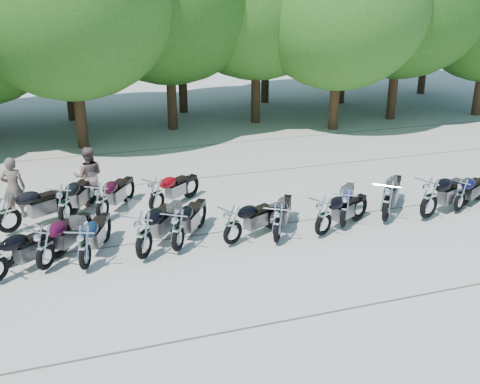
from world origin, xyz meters
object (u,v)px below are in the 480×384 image
object	(u,v)px
motorcycle_6	(233,224)
motorcycle_11	(430,197)
motorcycle_10	(387,200)
rider_0	(13,188)
motorcycle_2	(44,246)
motorcycle_7	(277,222)
motorcycle_9	(344,208)
motorcycle_3	(84,246)
motorcycle_12	(461,194)
motorcycle_15	(64,203)
motorcycle_14	(8,211)
motorcycle_4	(143,234)
motorcycle_16	(102,201)
rider_1	(89,176)
motorcycle_8	(324,215)
motorcycle_5	(178,229)
motorcycle_17	(156,194)

from	to	relation	value
motorcycle_6	motorcycle_11	xyz separation A→B (m)	(5.76, -0.15, 0.10)
motorcycle_10	rider_0	size ratio (longest dim) A/B	1.37
motorcycle_2	rider_0	xyz separation A→B (m)	(-0.80, 3.66, 0.25)
motorcycle_7	motorcycle_9	xyz separation A→B (m)	(2.07, 0.31, 0.02)
motorcycle_3	motorcycle_6	xyz separation A→B (m)	(3.67, 0.19, -0.02)
motorcycle_12	motorcycle_15	world-z (taller)	motorcycle_15
motorcycle_12	motorcycle_14	xyz separation A→B (m)	(-12.44, 2.47, 0.09)
motorcycle_2	motorcycle_4	distance (m)	2.28
motorcycle_16	rider_1	size ratio (longest dim) A/B	1.26
motorcycle_7	motorcycle_9	world-z (taller)	motorcycle_9
rider_1	motorcycle_8	bearing A→B (deg)	149.94
motorcycle_10	motorcycle_11	size ratio (longest dim) A/B	0.97
motorcycle_15	motorcycle_16	distance (m)	1.00
motorcycle_11	rider_0	distance (m)	11.77
motorcycle_7	motorcycle_11	bearing A→B (deg)	-147.41
motorcycle_4	motorcycle_14	distance (m)	4.12
motorcycle_7	motorcycle_10	size ratio (longest dim) A/B	0.89
motorcycle_3	motorcycle_11	world-z (taller)	motorcycle_11
motorcycle_14	motorcycle_15	world-z (taller)	motorcycle_14
motorcycle_4	motorcycle_6	size ratio (longest dim) A/B	1.15
motorcycle_5	motorcycle_10	bearing A→B (deg)	-146.87
motorcycle_2	motorcycle_3	bearing A→B (deg)	-162.31
motorcycle_2	motorcycle_15	bearing A→B (deg)	-67.24
motorcycle_3	motorcycle_7	distance (m)	4.80
motorcycle_3	rider_1	bearing A→B (deg)	-74.38
motorcycle_16	motorcycle_2	bearing A→B (deg)	91.68
motorcycle_12	motorcycle_15	xyz separation A→B (m)	(-10.99, 2.59, 0.09)
motorcycle_9	motorcycle_12	distance (m)	3.77
motorcycle_6	motorcycle_12	size ratio (longest dim) A/B	1.04
motorcycle_8	motorcycle_14	xyz separation A→B (m)	(-7.90, 2.75, 0.05)
motorcycle_6	motorcycle_9	world-z (taller)	motorcycle_9
motorcycle_8	motorcycle_12	world-z (taller)	motorcycle_8
motorcycle_9	motorcycle_16	world-z (taller)	motorcycle_16
motorcycle_5	motorcycle_7	distance (m)	2.55
motorcycle_11	motorcycle_7	bearing A→B (deg)	71.07
motorcycle_9	motorcycle_11	size ratio (longest dim) A/B	0.88
motorcycle_3	motorcycle_17	xyz separation A→B (m)	(2.21, 2.95, -0.02)
motorcycle_4	motorcycle_7	distance (m)	3.41
motorcycle_2	motorcycle_5	size ratio (longest dim) A/B	1.00
rider_1	motorcycle_4	bearing A→B (deg)	110.30
motorcycle_6	rider_1	xyz separation A→B (m)	(-3.24, 4.10, 0.29)
motorcycle_8	motorcycle_14	distance (m)	8.36
motorcycle_16	motorcycle_17	size ratio (longest dim) A/B	1.04
motorcycle_3	motorcycle_14	size ratio (longest dim) A/B	0.93
rider_0	motorcycle_12	bearing A→B (deg)	171.63
motorcycle_5	motorcycle_10	xyz separation A→B (m)	(5.92, -0.00, 0.05)
motorcycle_7	rider_0	size ratio (longest dim) A/B	1.21
motorcycle_3	motorcycle_5	xyz separation A→B (m)	(2.27, 0.25, 0.02)
motorcycle_17	motorcycle_16	bearing A→B (deg)	57.03
motorcycle_9	motorcycle_10	xyz separation A→B (m)	(1.32, -0.01, 0.06)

